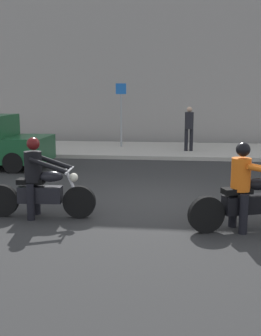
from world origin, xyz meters
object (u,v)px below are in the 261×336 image
(motorcycle_with_rider_black_leather, at_px, (39,185))
(pedestrian_bystander, at_px, (189,125))
(street_sign_post, at_px, (121,108))
(motorcycle_with_rider_orange_stripe, at_px, (245,195))

(motorcycle_with_rider_black_leather, bearing_deg, pedestrian_bystander, 70.73)
(street_sign_post, bearing_deg, motorcycle_with_rider_orange_stripe, -70.61)
(motorcycle_with_rider_orange_stripe, xyz_separation_m, street_sign_post, (-3.61, 10.25, 1.11))
(motorcycle_with_rider_black_leather, xyz_separation_m, pedestrian_bystander, (3.11, 8.88, 0.51))
(motorcycle_with_rider_orange_stripe, height_order, pedestrian_bystander, pedestrian_bystander)
(pedestrian_bystander, bearing_deg, street_sign_post, 159.82)
(motorcycle_with_rider_orange_stripe, bearing_deg, pedestrian_bystander, 94.81)
(street_sign_post, distance_m, pedestrian_bystander, 3.08)
(motorcycle_with_rider_black_leather, height_order, pedestrian_bystander, pedestrian_bystander)
(motorcycle_with_rider_orange_stripe, relative_size, street_sign_post, 0.77)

